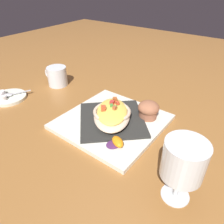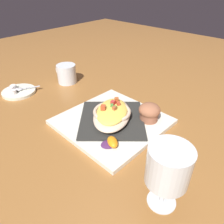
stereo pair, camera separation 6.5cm
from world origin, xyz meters
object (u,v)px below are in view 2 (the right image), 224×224
(coffee_mug, at_px, (67,75))
(creamer_saucer, at_px, (19,92))
(creamer_cup_0, at_px, (13,87))
(creamer_cup_2, at_px, (13,92))
(orange_garnish, at_px, (112,142))
(creamer_cup_1, at_px, (10,90))
(square_plate, at_px, (112,122))
(spoon, at_px, (20,89))
(stemmed_glass, at_px, (168,169))
(muffin, at_px, (149,112))
(gratin_dish, at_px, (112,113))

(coffee_mug, bearing_deg, creamer_saucer, 162.73)
(creamer_cup_0, xyz_separation_m, creamer_cup_2, (-0.02, -0.04, 0.00))
(creamer_cup_0, distance_m, creamer_cup_2, 0.05)
(orange_garnish, bearing_deg, creamer_cup_0, 92.61)
(orange_garnish, bearing_deg, creamer_cup_2, 95.23)
(creamer_cup_1, bearing_deg, orange_garnish, -85.06)
(creamer_cup_0, bearing_deg, creamer_cup_2, -116.36)
(coffee_mug, bearing_deg, square_plate, -104.43)
(creamer_saucer, xyz_separation_m, spoon, (0.01, -0.00, 0.01))
(stemmed_glass, relative_size, creamer_cup_1, 6.13)
(creamer_cup_2, bearing_deg, square_plate, -72.08)
(coffee_mug, xyz_separation_m, creamer_cup_1, (-0.22, 0.07, -0.02))
(orange_garnish, bearing_deg, square_plate, 42.30)
(muffin, xyz_separation_m, stemmed_glass, (-0.21, -0.18, 0.06))
(spoon, height_order, creamer_cup_1, creamer_cup_1)
(square_plate, xyz_separation_m, creamer_cup_1, (-0.13, 0.42, 0.01))
(muffin, bearing_deg, gratin_dish, 133.59)
(muffin, height_order, stemmed_glass, stemmed_glass)
(stemmed_glass, bearing_deg, orange_garnish, 76.09)
(creamer_saucer, bearing_deg, gratin_dish, -75.93)
(orange_garnish, distance_m, creamer_cup_0, 0.52)
(muffin, relative_size, spoon, 0.69)
(coffee_mug, xyz_separation_m, spoon, (-0.19, 0.06, -0.02))
(stemmed_glass, bearing_deg, square_plate, 63.52)
(stemmed_glass, xyz_separation_m, creamer_saucer, (0.03, 0.67, -0.09))
(gratin_dish, relative_size, creamer_cup_2, 9.00)
(gratin_dish, bearing_deg, creamer_cup_2, 107.94)
(creamer_cup_1, bearing_deg, stemmed_glass, -90.23)
(orange_garnish, distance_m, creamer_saucer, 0.49)
(orange_garnish, height_order, creamer_cup_2, orange_garnish)
(creamer_saucer, relative_size, creamer_cup_0, 5.34)
(square_plate, relative_size, gratin_dish, 1.37)
(creamer_saucer, relative_size, creamer_cup_2, 5.34)
(square_plate, distance_m, creamer_cup_2, 0.42)
(orange_garnish, bearing_deg, coffee_mug, 67.71)
(gratin_dish, distance_m, orange_garnish, 0.12)
(muffin, relative_size, stemmed_glass, 0.45)
(muffin, relative_size, coffee_mug, 0.61)
(creamer_saucer, distance_m, spoon, 0.01)
(gratin_dish, bearing_deg, square_plate, -139.11)
(creamer_cup_0, height_order, creamer_cup_1, same)
(square_plate, bearing_deg, creamer_saucer, 104.05)
(square_plate, xyz_separation_m, muffin, (0.08, -0.08, 0.04))
(square_plate, distance_m, coffee_mug, 0.36)
(creamer_saucer, bearing_deg, muffin, -69.74)
(square_plate, relative_size, creamer_saucer, 2.31)
(muffin, xyz_separation_m, creamer_cup_2, (-0.21, 0.48, -0.02))
(spoon, height_order, creamer_cup_0, creamer_cup_0)
(coffee_mug, relative_size, creamer_cup_2, 4.57)
(square_plate, height_order, stemmed_glass, stemmed_glass)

